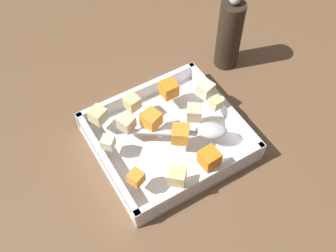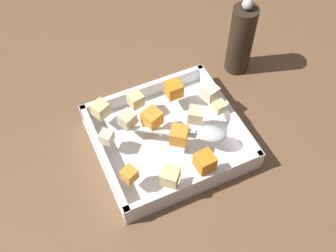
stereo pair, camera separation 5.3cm
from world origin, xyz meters
name	(u,v)px [view 1 (the left image)]	position (x,y,z in m)	size (l,w,h in m)	color
ground_plane	(168,144)	(0.00, 0.00, 0.00)	(4.00, 4.00, 0.00)	brown
baking_dish	(168,139)	(0.00, 0.00, 0.01)	(0.29, 0.27, 0.05)	silver
carrot_chunk_far_left	(151,119)	(0.02, -0.03, 0.07)	(0.03, 0.03, 0.03)	orange
carrot_chunk_near_right	(136,178)	(0.11, 0.07, 0.06)	(0.03, 0.03, 0.03)	orange
carrot_chunk_mid_left	(209,158)	(-0.03, 0.11, 0.07)	(0.03, 0.03, 0.03)	orange
carrot_chunk_heap_top	(169,89)	(-0.05, -0.08, 0.07)	(0.03, 0.03, 0.03)	orange
carrot_chunk_center	(180,134)	(-0.01, 0.03, 0.07)	(0.03, 0.03, 0.03)	orange
potato_chunk_corner_nw	(132,102)	(0.03, -0.09, 0.06)	(0.03, 0.03, 0.03)	#E0CC89
potato_chunk_far_right	(195,114)	(-0.06, 0.00, 0.07)	(0.03, 0.03, 0.03)	beige
potato_chunk_near_left	(98,115)	(0.11, -0.10, 0.07)	(0.03, 0.03, 0.03)	#E0CC89
potato_chunk_back_center	(217,104)	(-0.12, 0.00, 0.06)	(0.02, 0.02, 0.02)	#E0CC89
potato_chunk_front_center	(108,142)	(0.12, -0.03, 0.06)	(0.02, 0.02, 0.02)	beige
potato_chunk_heap_side	(205,89)	(-0.12, -0.04, 0.07)	(0.03, 0.03, 0.03)	beige
potato_chunk_corner_ne	(126,123)	(0.07, -0.05, 0.07)	(0.03, 0.03, 0.03)	beige
potato_chunk_corner_se	(177,176)	(0.04, 0.11, 0.07)	(0.03, 0.03, 0.03)	#E0CC89
serving_spoon	(205,130)	(-0.06, 0.04, 0.06)	(0.19, 0.13, 0.02)	silver
pepper_mill	(229,34)	(-0.25, -0.13, 0.09)	(0.06, 0.06, 0.20)	#2D2319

